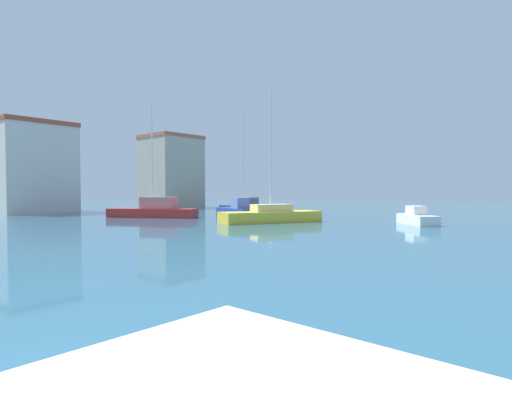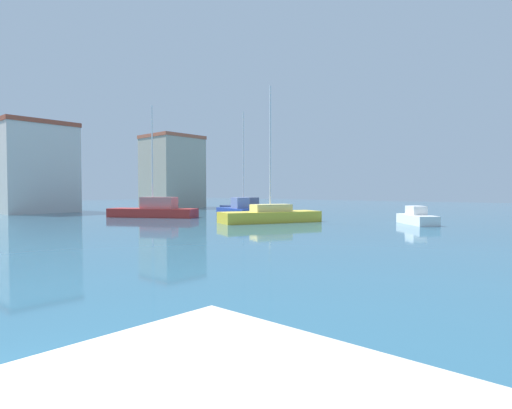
{
  "view_description": "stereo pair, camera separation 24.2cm",
  "coord_description": "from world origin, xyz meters",
  "px_view_note": "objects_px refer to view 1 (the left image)",
  "views": [
    {
      "loc": [
        -1.28,
        -4.67,
        2.56
      ],
      "look_at": [
        27.4,
        20.52,
        1.26
      ],
      "focal_mm": 28.84,
      "sensor_mm": 36.0,
      "label": 1
    },
    {
      "loc": [
        -1.12,
        -4.85,
        2.56
      ],
      "look_at": [
        27.4,
        20.52,
        1.26
      ],
      "focal_mm": 28.84,
      "sensor_mm": 36.0,
      "label": 2
    }
  ],
  "objects_px": {
    "motorboat_blue_inner_mooring": "(237,210)",
    "motorboat_white_outer_mooring": "(417,218)",
    "sailboat_navy_behind_lamppost": "(244,207)",
    "sailboat_yellow_mid_harbor": "(271,215)",
    "sailboat_red_distant_north": "(154,210)"
  },
  "relations": [
    {
      "from": "sailboat_navy_behind_lamppost",
      "to": "motorboat_white_outer_mooring",
      "type": "xyz_separation_m",
      "value": [
        -2.8,
        -20.66,
        -0.16
      ]
    },
    {
      "from": "sailboat_red_distant_north",
      "to": "motorboat_white_outer_mooring",
      "type": "relative_size",
      "value": 2.55
    },
    {
      "from": "sailboat_red_distant_north",
      "to": "sailboat_yellow_mid_harbor",
      "type": "bearing_deg",
      "value": -77.99
    },
    {
      "from": "motorboat_blue_inner_mooring",
      "to": "sailboat_navy_behind_lamppost",
      "type": "bearing_deg",
      "value": 37.33
    },
    {
      "from": "sailboat_yellow_mid_harbor",
      "to": "motorboat_white_outer_mooring",
      "type": "height_order",
      "value": "sailboat_yellow_mid_harbor"
    },
    {
      "from": "sailboat_navy_behind_lamppost",
      "to": "sailboat_yellow_mid_harbor",
      "type": "distance_m",
      "value": 14.02
    },
    {
      "from": "sailboat_navy_behind_lamppost",
      "to": "sailboat_red_distant_north",
      "type": "relative_size",
      "value": 1.09
    },
    {
      "from": "sailboat_red_distant_north",
      "to": "sailboat_yellow_mid_harbor",
      "type": "height_order",
      "value": "sailboat_yellow_mid_harbor"
    },
    {
      "from": "motorboat_blue_inner_mooring",
      "to": "sailboat_red_distant_north",
      "type": "relative_size",
      "value": 0.55
    },
    {
      "from": "motorboat_blue_inner_mooring",
      "to": "motorboat_white_outer_mooring",
      "type": "distance_m",
      "value": 16.82
    },
    {
      "from": "motorboat_blue_inner_mooring",
      "to": "motorboat_white_outer_mooring",
      "type": "xyz_separation_m",
      "value": [
        2.46,
        -16.64,
        -0.11
      ]
    },
    {
      "from": "motorboat_blue_inner_mooring",
      "to": "sailboat_yellow_mid_harbor",
      "type": "bearing_deg",
      "value": -115.58
    },
    {
      "from": "motorboat_blue_inner_mooring",
      "to": "sailboat_yellow_mid_harbor",
      "type": "distance_m",
      "value": 7.8
    },
    {
      "from": "motorboat_white_outer_mooring",
      "to": "sailboat_navy_behind_lamppost",
      "type": "bearing_deg",
      "value": 82.27
    },
    {
      "from": "sailboat_red_distant_north",
      "to": "sailboat_yellow_mid_harbor",
      "type": "distance_m",
      "value": 12.54
    }
  ]
}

